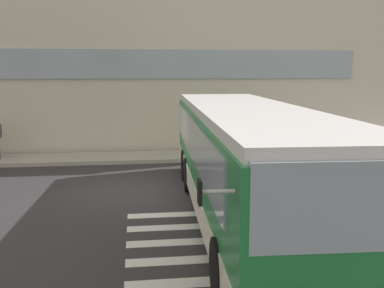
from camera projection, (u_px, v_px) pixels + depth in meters
name	position (u px, v px, depth m)	size (l,w,h in m)	color
ground_plane	(136.00, 191.00, 13.23)	(80.00, 90.00, 0.02)	#2B2B2D
bay_paint_stripes	(231.00, 240.00, 9.36)	(4.40, 3.96, 0.01)	silver
terminal_building	(121.00, 58.00, 23.85)	(25.00, 13.80, 8.45)	beige
boarding_curb	(135.00, 157.00, 17.91)	(27.20, 2.00, 0.15)	#9E9B93
bus_main_foreground	(247.00, 164.00, 10.59)	(3.47, 11.97, 2.70)	#1E7238
safety_bollard_yellow	(225.00, 151.00, 17.10)	(0.18, 0.18, 0.90)	yellow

